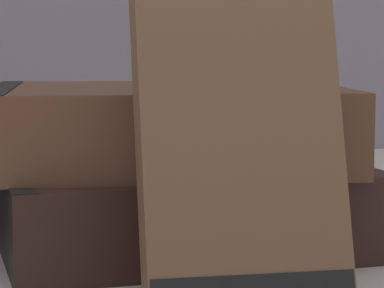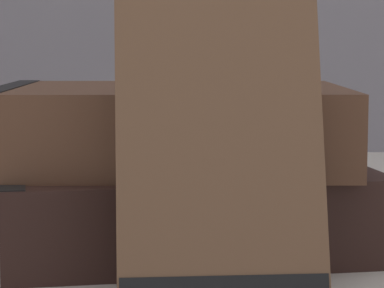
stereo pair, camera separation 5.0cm
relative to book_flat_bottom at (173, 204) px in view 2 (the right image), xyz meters
name	(u,v)px [view 2 (the right image)]	position (x,y,z in m)	size (l,w,h in m)	color
ground_plane	(133,263)	(-0.02, -0.04, -0.02)	(3.00, 3.00, 0.00)	beige
book_flat_bottom	(173,204)	(0.00, 0.00, 0.00)	(0.21, 0.17, 0.05)	#331E19
book_flat_top	(161,126)	(-0.01, 0.00, 0.04)	(0.19, 0.15, 0.04)	brown
book_leaning_front	(218,148)	(0.01, -0.11, 0.04)	(0.09, 0.06, 0.14)	brown
pocket_watch	(219,83)	(0.02, -0.03, 0.07)	(0.05, 0.05, 0.01)	white
reading_glasses	(73,201)	(-0.06, 0.13, -0.02)	(0.12, 0.08, 0.00)	black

